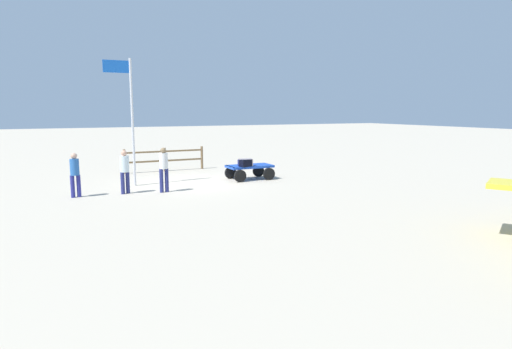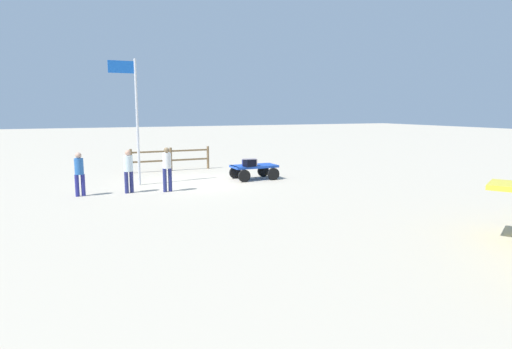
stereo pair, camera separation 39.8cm
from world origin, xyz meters
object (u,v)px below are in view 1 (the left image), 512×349
luggage_cart (249,169)px  suitcase_dark (246,162)px  flagpole (129,111)px  worker_trailing (125,169)px  worker_lead (164,167)px  suitcase_maroon (245,163)px  worker_supervisor (75,172)px  suitcase_olive (244,163)px

luggage_cart → suitcase_dark: 0.48m
suitcase_dark → flagpole: (4.65, -0.75, 2.18)m
suitcase_dark → worker_trailing: (5.16, 0.81, 0.13)m
worker_lead → worker_trailing: (1.34, -0.32, -0.04)m
worker_trailing → flagpole: (-0.51, -1.56, 2.05)m
luggage_cart → suitcase_dark: bearing=40.2°
suitcase_maroon → worker_lead: 3.86m
worker_supervisor → luggage_cart: bearing=-172.1°
suitcase_dark → worker_supervisor: (6.82, 0.75, 0.09)m
suitcase_olive → flagpole: (4.58, -0.73, 2.19)m
luggage_cart → worker_supervisor: 7.17m
suitcase_olive → worker_trailing: bearing=9.3°
suitcase_maroon → worker_supervisor: 6.77m
luggage_cart → worker_lead: bearing=18.5°
worker_supervisor → suitcase_dark: bearing=-173.7°
worker_trailing → suitcase_olive: bearing=-170.7°
suitcase_olive → worker_lead: size_ratio=0.28×
luggage_cart → flagpole: flagpole is taller
suitcase_dark → worker_supervisor: 6.86m
worker_lead → worker_trailing: 1.38m
luggage_cart → suitcase_olive: bearing=31.2°
worker_lead → suitcase_dark: bearing=-163.4°
worker_trailing → worker_supervisor: 1.66m
suitcase_dark → worker_trailing: size_ratio=0.41×
luggage_cart → suitcase_dark: size_ratio=3.05×
suitcase_olive → suitcase_maroon: bearing=88.8°
suitcase_dark → suitcase_maroon: size_ratio=1.16×
suitcase_dark → suitcase_maroon: bearing=62.8°
suitcase_dark → worker_trailing: worker_trailing is taller
worker_trailing → worker_supervisor: size_ratio=1.02×
suitcase_maroon → worker_lead: worker_lead is taller
suitcase_maroon → worker_trailing: bearing=7.4°
suitcase_dark → flagpole: flagpole is taller
suitcase_maroon → worker_trailing: (5.08, 0.66, 0.13)m
worker_lead → worker_supervisor: worker_lead is taller
luggage_cart → flagpole: 5.55m
suitcase_olive → flagpole: flagpole is taller
luggage_cart → worker_supervisor: (7.09, 0.98, 0.42)m
suitcase_maroon → flagpole: flagpole is taller
worker_supervisor → flagpole: (-2.17, -1.51, 2.08)m
worker_trailing → flagpole: flagpole is taller
luggage_cart → worker_lead: worker_lead is taller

